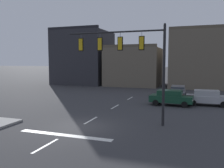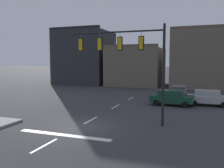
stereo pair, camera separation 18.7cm
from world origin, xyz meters
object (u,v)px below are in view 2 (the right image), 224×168
signal_mast_near_side (129,53)px  car_lot_farside (179,92)px  car_lot_nearside (208,97)px  car_lot_middle (171,97)px

signal_mast_near_side → car_lot_farside: size_ratio=1.67×
signal_mast_near_side → car_lot_farside: 14.43m
car_lot_nearside → car_lot_farside: 5.03m
signal_mast_near_side → car_lot_farside: (2.69, 13.49, -4.37)m
signal_mast_near_side → car_lot_middle: size_ratio=1.66×
signal_mast_near_side → car_lot_nearside: bearing=58.4°
car_lot_nearside → car_lot_middle: (-3.67, -1.24, 0.00)m
car_lot_middle → car_lot_farside: 5.08m
signal_mast_near_side → car_lot_middle: signal_mast_near_side is taller
car_lot_farside → car_lot_nearside: bearing=-49.6°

